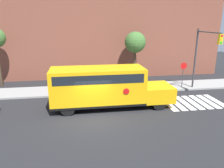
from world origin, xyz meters
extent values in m
plane|color=black|center=(0.00, 0.00, 0.00)|extent=(60.00, 60.00, 0.00)
cube|color=gray|center=(0.00, 6.50, 0.07)|extent=(44.00, 3.00, 0.15)
cube|color=brown|center=(0.00, 13.00, 4.92)|extent=(32.00, 4.00, 9.84)
cube|color=white|center=(6.08, 2.00, 0.00)|extent=(0.50, 3.20, 0.01)
cube|color=white|center=(6.78, 2.00, 0.00)|extent=(0.50, 3.20, 0.01)
cube|color=white|center=(7.48, 2.00, 0.00)|extent=(0.50, 3.20, 0.01)
cube|color=white|center=(8.18, 2.00, 0.00)|extent=(0.50, 3.20, 0.01)
cube|color=white|center=(8.88, 2.00, 0.00)|extent=(0.50, 3.20, 0.01)
cube|color=white|center=(9.58, 2.00, 0.00)|extent=(0.50, 3.20, 0.01)
cube|color=white|center=(10.28, 2.00, 0.00)|extent=(0.50, 3.20, 0.01)
cube|color=#EAA80F|center=(0.42, 2.00, 1.78)|extent=(6.88, 2.50, 2.65)
cube|color=#EAA80F|center=(5.01, 2.00, 1.03)|extent=(2.30, 2.50, 1.15)
cube|color=black|center=(0.42, 2.00, 0.53)|extent=(6.88, 2.54, 0.16)
cube|color=black|center=(0.42, 2.00, 2.55)|extent=(6.33, 2.53, 0.64)
cylinder|color=red|center=(2.31, 0.71, 1.64)|extent=(0.44, 0.02, 0.44)
cylinder|color=black|center=(4.89, 3.08, 0.50)|extent=(1.00, 0.30, 1.00)
cylinder|color=black|center=(4.89, 0.92, 0.50)|extent=(1.00, 0.30, 1.00)
cylinder|color=black|center=(-1.82, 3.08, 0.50)|extent=(1.00, 0.30, 1.00)
cylinder|color=black|center=(-1.82, 0.92, 0.50)|extent=(1.00, 0.30, 1.00)
cylinder|color=#38383A|center=(8.96, 5.61, 1.17)|extent=(0.07, 0.07, 2.34)
cylinder|color=red|center=(8.96, 5.56, 2.30)|extent=(0.64, 0.03, 0.64)
cylinder|color=#38383A|center=(10.05, 5.56, 2.88)|extent=(0.16, 0.16, 5.75)
cylinder|color=#38383A|center=(10.05, 3.82, 5.50)|extent=(0.10, 3.47, 0.10)
cube|color=yellow|center=(10.05, 2.19, 5.05)|extent=(0.28, 0.28, 0.80)
cylinder|color=red|center=(10.05, 2.04, 5.31)|extent=(0.18, 0.02, 0.18)
cylinder|color=#EAB214|center=(10.05, 2.04, 5.05)|extent=(0.18, 0.02, 0.18)
cylinder|color=green|center=(10.05, 2.04, 4.79)|extent=(0.18, 0.02, 0.18)
cylinder|color=#423323|center=(5.12, 9.33, 1.78)|extent=(0.24, 0.24, 3.56)
sphere|color=#3D662D|center=(5.12, 9.33, 4.23)|extent=(2.25, 2.25, 2.25)
camera|label=1|loc=(-0.91, -13.58, 6.41)|focal=35.00mm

